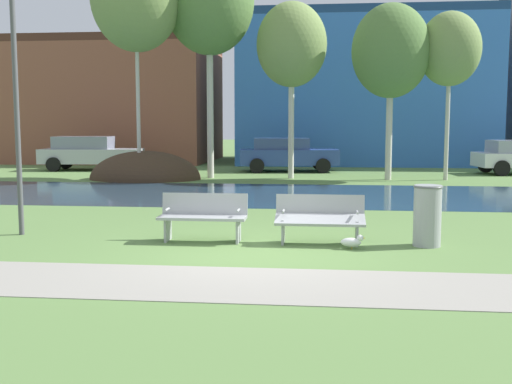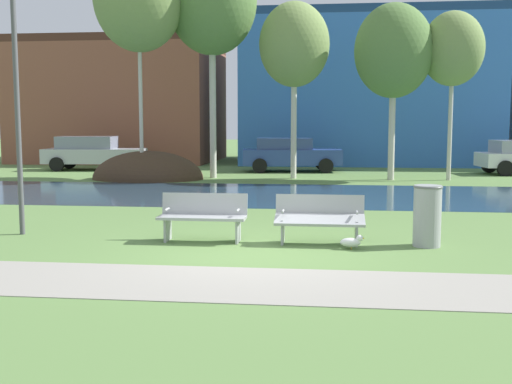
{
  "view_description": "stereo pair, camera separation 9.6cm",
  "coord_description": "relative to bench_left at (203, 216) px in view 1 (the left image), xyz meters",
  "views": [
    {
      "loc": [
        1.11,
        -10.16,
        2.17
      ],
      "look_at": [
        -0.17,
        1.7,
        0.84
      ],
      "focal_mm": 43.75,
      "sensor_mm": 36.0,
      "label": 1
    },
    {
      "loc": [
        1.21,
        -10.15,
        2.17
      ],
      "look_at": [
        -0.17,
        1.7,
        0.84
      ],
      "focal_mm": 43.75,
      "sensor_mm": 36.0,
      "label": 2
    }
  ],
  "objects": [
    {
      "name": "building_brick_low",
      "position": [
        -9.41,
        23.71,
        2.87
      ],
      "size": [
        10.55,
        8.16,
        6.68
      ],
      "color": "brown",
      "rests_on": "ground"
    },
    {
      "name": "streetlamp",
      "position": [
        -3.65,
        0.29,
        3.43
      ],
      "size": [
        0.32,
        0.32,
        5.93
      ],
      "color": "#4C4C51",
      "rests_on": "ground"
    },
    {
      "name": "paved_path_strip",
      "position": [
        1.06,
        -2.97,
        -0.47
      ],
      "size": [
        60.0,
        1.87,
        0.01
      ],
      "primitive_type": "cube",
      "color": "gray",
      "rests_on": "ground"
    },
    {
      "name": "seagull",
      "position": [
        2.69,
        -0.44,
        -0.34
      ],
      "size": [
        0.42,
        0.16,
        0.25
      ],
      "color": "white",
      "rests_on": "ground"
    },
    {
      "name": "birch_center",
      "position": [
        4.64,
        13.01,
        4.35
      ],
      "size": [
        2.93,
        2.93,
        6.6
      ],
      "color": "beige",
      "rests_on": "ground"
    },
    {
      "name": "parked_van_nearest_silver",
      "position": [
        -8.49,
        16.47,
        0.34
      ],
      "size": [
        4.66,
        2.34,
        1.55
      ],
      "color": "#B2B5BC",
      "rests_on": "ground"
    },
    {
      "name": "birch_left",
      "position": [
        -2.24,
        13.08,
        6.33
      ],
      "size": [
        3.46,
        3.46,
        8.91
      ],
      "color": "beige",
      "rests_on": "ground"
    },
    {
      "name": "trash_bin",
      "position": [
        4.01,
        -0.02,
        0.09
      ],
      "size": [
        0.51,
        0.51,
        1.08
      ],
      "color": "#999B9E",
      "rests_on": "ground"
    },
    {
      "name": "bench_left",
      "position": [
        0.0,
        0.0,
        0.0
      ],
      "size": [
        1.6,
        0.57,
        0.87
      ],
      "color": "#9EA0A3",
      "rests_on": "ground"
    },
    {
      "name": "birch_center_left",
      "position": [
        0.92,
        13.25,
        4.65
      ],
      "size": [
        2.7,
        2.7,
        6.77
      ],
      "color": "beige",
      "rests_on": "ground"
    },
    {
      "name": "birch_center_right",
      "position": [
        6.8,
        13.12,
        4.41
      ],
      "size": [
        2.3,
        2.3,
        6.28
      ],
      "color": "beige",
      "rests_on": "ground"
    },
    {
      "name": "bench_right",
      "position": [
        2.13,
        0.0,
        0.0
      ],
      "size": [
        1.6,
        0.57,
        0.87
      ],
      "color": "#9EA0A3",
      "rests_on": "ground"
    },
    {
      "name": "river_band",
      "position": [
        1.06,
        7.61,
        -0.47
      ],
      "size": [
        80.0,
        6.36,
        0.01
      ],
      "primitive_type": "cube",
      "color": "#284256",
      "rests_on": "ground"
    },
    {
      "name": "building_blue_store",
      "position": [
        4.26,
        24.38,
        3.43
      ],
      "size": [
        12.96,
        9.53,
        7.81
      ],
      "color": "#3870C6",
      "rests_on": "ground"
    },
    {
      "name": "ground_plane",
      "position": [
        1.06,
        9.05,
        -0.47
      ],
      "size": [
        120.0,
        120.0,
        0.0
      ],
      "primitive_type": "plane",
      "color": "#5B7F42"
    },
    {
      "name": "soil_mound",
      "position": [
        -4.65,
        12.25,
        -0.47
      ],
      "size": [
        4.32,
        3.17,
        2.19
      ],
      "primitive_type": "ellipsoid",
      "color": "#423021",
      "rests_on": "ground"
    },
    {
      "name": "parked_sedan_second_blue",
      "position": [
        0.57,
        16.61,
        0.32
      ],
      "size": [
        4.48,
        2.41,
        1.49
      ],
      "color": "#2D4793",
      "rests_on": "ground"
    }
  ]
}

